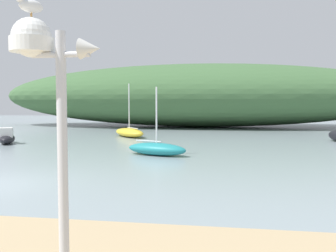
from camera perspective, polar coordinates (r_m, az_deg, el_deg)
distant_hill at (r=40.33m, az=4.75°, el=4.74°), size 44.20×13.51×6.77m
mast_structure at (r=4.59m, az=-18.78°, el=8.31°), size 1.08×0.51×3.36m
seagull_on_radar at (r=4.76m, az=-20.67°, el=17.19°), size 0.31×0.32×0.26m
sailboat_off_point at (r=18.09m, az=-1.78°, el=-3.54°), size 3.34×2.04×3.35m
sailboat_outer_mooring at (r=28.02m, az=-6.02°, el=-0.99°), size 3.56×3.92×4.03m
motorboat_far_right at (r=25.32m, az=-23.71°, el=-1.64°), size 2.05×2.72×1.02m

